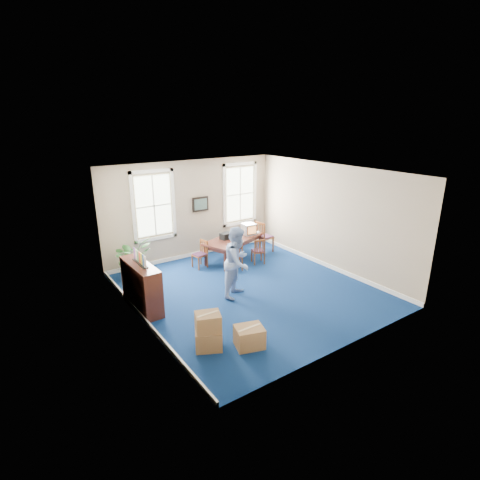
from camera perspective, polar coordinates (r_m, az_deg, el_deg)
floor at (r=10.29m, az=1.44°, el=-7.59°), size 6.50×6.50×0.00m
ceiling at (r=9.35m, az=1.60°, el=10.34°), size 6.50×6.50×0.00m
wall_back at (r=12.38m, az=-7.36°, el=4.64°), size 6.50×0.00×6.50m
wall_front at (r=7.48m, az=16.33°, el=-5.23°), size 6.50×0.00×6.50m
wall_left at (r=8.39m, az=-15.33°, el=-2.55°), size 0.00×6.50×6.50m
wall_right at (r=11.65m, az=13.58°, el=3.40°), size 0.00×6.50×6.50m
baseboard_back at (r=12.81m, az=-7.02°, el=-2.10°), size 6.00×0.04×0.12m
baseboard_left at (r=9.05m, az=-14.33°, el=-11.67°), size 0.04×6.50×0.12m
baseboard_right at (r=12.11m, az=12.94°, el=-3.67°), size 0.04×6.50×0.12m
window_left at (r=11.78m, az=-13.01°, el=5.11°), size 1.40×0.12×2.20m
window_right at (r=13.25m, az=-0.01°, el=7.01°), size 1.40×0.12×2.20m
wall_picture at (r=12.44m, az=-6.05°, el=5.46°), size 0.58×0.06×0.48m
conference_table at (r=12.30m, az=-0.95°, el=-1.30°), size 2.36×1.67×0.74m
crt_tv at (r=12.51m, az=1.35°, el=1.70°), size 0.44×0.47×0.37m
game_console at (r=12.68m, az=2.55°, el=1.17°), size 0.17×0.21×0.05m
equipment_bag at (r=12.06m, az=-2.06°, el=0.64°), size 0.44×0.32×0.20m
chair_near_left at (r=11.46m, az=-0.76°, el=-2.28°), size 0.54×0.54×0.93m
chair_near_right at (r=11.96m, az=2.76°, el=-1.64°), size 0.48×0.48×0.84m
chair_end_left at (r=11.66m, az=-6.18°, el=-2.19°), size 0.44×0.44×0.86m
chair_end_right at (r=12.95m, az=3.75°, el=0.54°), size 0.56×0.56×1.10m
man at (r=9.65m, az=-0.35°, el=-3.36°), size 1.14×1.08×1.86m
credenza at (r=9.43m, az=-14.80°, el=-6.63°), size 0.49×1.58×1.23m
brochure_rack at (r=9.15m, az=-15.06°, el=-2.20°), size 0.37×0.72×0.32m
potted_plant at (r=11.30m, az=-16.09°, el=-2.58°), size 1.26×1.15×1.21m
cardboard_boxes at (r=7.91m, az=-3.91°, el=-12.79°), size 1.88×1.88×0.83m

